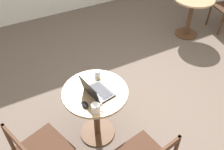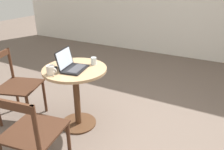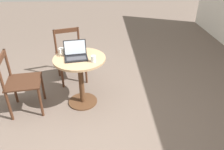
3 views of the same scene
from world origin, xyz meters
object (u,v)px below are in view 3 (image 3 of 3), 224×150
object	(u,v)px
mug	(61,52)
chair_near_front	(20,82)
laptop	(76,55)
cafe_table_near	(80,70)
chair_near_left	(70,55)
drinking_glass	(93,59)
mouse	(70,52)

from	to	relation	value
mug	chair_near_front	bearing A→B (deg)	-66.50
laptop	cafe_table_near	bearing A→B (deg)	87.20
chair_near_left	mug	xyz separation A→B (m)	(0.62, -0.01, 0.34)
laptop	mug	xyz separation A→B (m)	(-0.11, -0.21, 0.00)
chair_near_front	laptop	xyz separation A→B (m)	(-0.13, 0.76, 0.34)
cafe_table_near	chair_near_left	bearing A→B (deg)	-161.45
cafe_table_near	drinking_glass	xyz separation A→B (m)	(0.13, 0.20, 0.24)
chair_near_left	drinking_glass	xyz separation A→B (m)	(0.85, 0.44, 0.34)
laptop	drinking_glass	distance (m)	0.27
mouse	drinking_glass	distance (m)	0.45
chair_near_left	mouse	world-z (taller)	chair_near_left
mug	drinking_glass	distance (m)	0.51
chair_near_front	drinking_glass	bearing A→B (deg)	90.37
cafe_table_near	laptop	size ratio (longest dim) A/B	2.18
mouse	mug	bearing A→B (deg)	-60.10
cafe_table_near	drinking_glass	distance (m)	0.33
laptop	drinking_glass	xyz separation A→B (m)	(0.13, 0.24, -0.00)
chair_near_left	mouse	distance (m)	0.64
chair_near_front	mouse	bearing A→B (deg)	114.64
mug	laptop	bearing A→B (deg)	63.17
chair_near_front	mouse	xyz separation A→B (m)	(-0.31, 0.67, 0.31)
mug	cafe_table_near	bearing A→B (deg)	66.84
chair_near_left	drinking_glass	world-z (taller)	chair_near_left
cafe_table_near	chair_near_front	bearing A→B (deg)	-80.66
cafe_table_near	mouse	world-z (taller)	mouse
cafe_table_near	chair_near_left	distance (m)	0.77
mouse	mug	world-z (taller)	mug
laptop	mouse	distance (m)	0.20
cafe_table_near	laptop	world-z (taller)	laptop
mouse	mug	distance (m)	0.13
chair_near_left	mug	distance (m)	0.71
chair_near_left	cafe_table_near	bearing A→B (deg)	18.55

